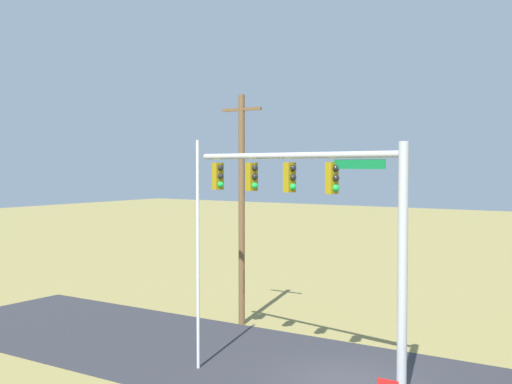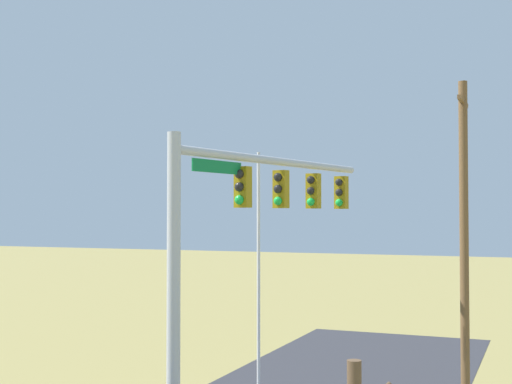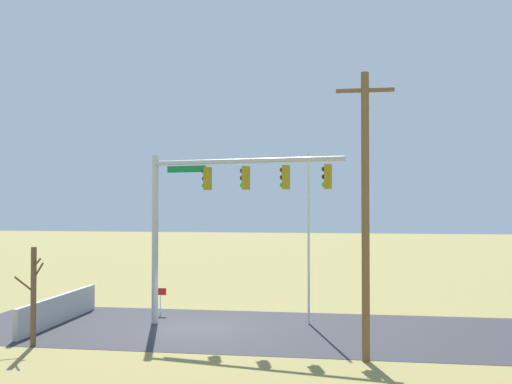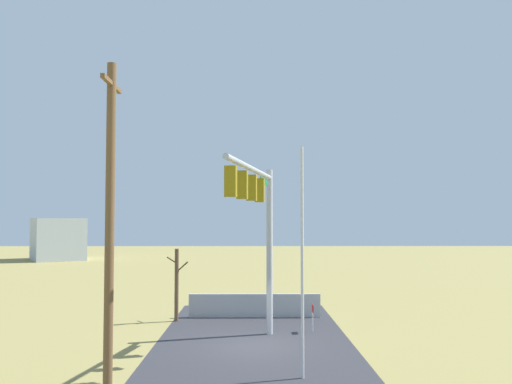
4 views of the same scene
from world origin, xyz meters
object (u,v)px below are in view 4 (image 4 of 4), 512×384
(signal_mast, at_px, (259,213))
(bare_tree, at_px, (177,284))
(distant_building, at_px, (58,239))
(open_sign, at_px, (313,312))
(flagpole, at_px, (302,261))
(utility_pole, at_px, (110,224))

(signal_mast, height_order, bare_tree, signal_mast)
(distant_building, bearing_deg, open_sign, -176.08)
(signal_mast, relative_size, distant_building, 1.07)
(flagpole, bearing_deg, open_sign, -9.10)
(flagpole, xyz_separation_m, distant_building, (50.53, 25.94, -1.11))
(bare_tree, distance_m, distant_building, 45.77)
(signal_mast, relative_size, open_sign, 6.80)
(flagpole, distance_m, open_sign, 7.59)
(signal_mast, height_order, distant_building, signal_mast)
(signal_mast, bearing_deg, open_sign, -39.09)
(signal_mast, xyz_separation_m, bare_tree, (5.70, 4.02, -3.46))
(bare_tree, xyz_separation_m, open_sign, (-2.68, -6.47, -0.95))
(flagpole, relative_size, bare_tree, 2.07)
(signal_mast, distance_m, utility_pole, 7.48)
(utility_pole, bearing_deg, signal_mast, -34.90)
(utility_pole, height_order, open_sign, utility_pole)
(signal_mast, relative_size, bare_tree, 2.31)
(flagpole, bearing_deg, distant_building, 27.17)
(signal_mast, distance_m, flagpole, 4.47)
(signal_mast, xyz_separation_m, flagpole, (-3.95, -1.34, -1.61))
(bare_tree, height_order, open_sign, bare_tree)
(bare_tree, xyz_separation_m, distant_building, (40.87, 20.59, 0.74))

